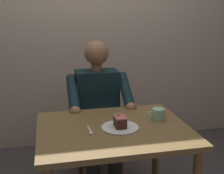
# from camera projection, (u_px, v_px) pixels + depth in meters

# --- Properties ---
(cafe_rear_panel) EXTENTS (6.40, 0.12, 3.00)m
(cafe_rear_panel) POSITION_uv_depth(u_px,v_px,m) (84.00, 5.00, 3.07)
(cafe_rear_panel) COLOR #C8B19C
(cafe_rear_panel) RESTS_ON ground
(dining_table) EXTENTS (1.00, 0.80, 0.70)m
(dining_table) POSITION_uv_depth(u_px,v_px,m) (114.00, 139.00, 1.99)
(dining_table) COLOR brown
(dining_table) RESTS_ON ground
(chair) EXTENTS (0.42, 0.42, 0.89)m
(chair) POSITION_uv_depth(u_px,v_px,m) (96.00, 119.00, 2.73)
(chair) COLOR brown
(chair) RESTS_ON ground
(seated_person) EXTENTS (0.53, 0.58, 1.21)m
(seated_person) POSITION_uv_depth(u_px,v_px,m) (99.00, 110.00, 2.53)
(seated_person) COLOR #11262C
(seated_person) RESTS_ON ground
(dessert_plate) EXTENTS (0.24, 0.24, 0.01)m
(dessert_plate) POSITION_uv_depth(u_px,v_px,m) (120.00, 127.00, 1.95)
(dessert_plate) COLOR white
(dessert_plate) RESTS_ON dining_table
(cake_slice) EXTENTS (0.07, 0.10, 0.09)m
(cake_slice) POSITION_uv_depth(u_px,v_px,m) (120.00, 121.00, 1.94)
(cake_slice) COLOR #48271B
(cake_slice) RESTS_ON dessert_plate
(coffee_cup) EXTENTS (0.12, 0.09, 0.08)m
(coffee_cup) POSITION_uv_depth(u_px,v_px,m) (158.00, 114.00, 2.09)
(coffee_cup) COLOR #A8D7BC
(coffee_cup) RESTS_ON dining_table
(dessert_spoon) EXTENTS (0.03, 0.14, 0.01)m
(dessert_spoon) POSITION_uv_depth(u_px,v_px,m) (90.00, 131.00, 1.89)
(dessert_spoon) COLOR silver
(dessert_spoon) RESTS_ON dining_table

